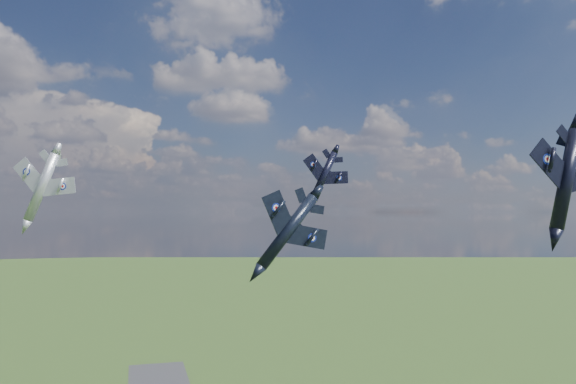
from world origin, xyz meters
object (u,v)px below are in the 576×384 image
object	(u,v)px
jet_lead_navy	(288,231)
jet_left_silver	(42,187)
jet_high_navy	(323,177)
jet_right_navy	(566,179)

from	to	relation	value
jet_lead_navy	jet_left_silver	bearing A→B (deg)	144.63
jet_high_navy	jet_left_silver	xyz separation A→B (m)	(-44.18, -10.17, -2.74)
jet_lead_navy	jet_high_navy	world-z (taller)	jet_high_navy
jet_right_navy	jet_high_navy	size ratio (longest dim) A/B	1.08
jet_right_navy	jet_left_silver	xyz separation A→B (m)	(-53.38, 36.74, 0.20)
jet_lead_navy	jet_right_navy	world-z (taller)	jet_right_navy
jet_lead_navy	jet_right_navy	bearing A→B (deg)	-39.77
jet_lead_navy	jet_high_navy	size ratio (longest dim) A/B	1.10
jet_right_navy	jet_high_navy	bearing A→B (deg)	98.22
jet_right_navy	jet_lead_navy	bearing A→B (deg)	140.19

